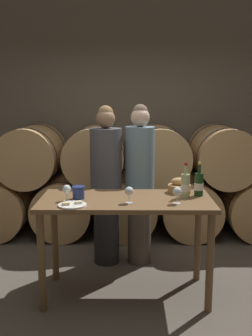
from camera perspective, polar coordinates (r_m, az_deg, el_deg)
ground_plane at (r=3.83m, az=-0.02°, el=-17.76°), size 10.00×10.00×0.00m
stone_wall_back at (r=5.65m, az=0.16°, el=8.36°), size 10.00×0.12×3.20m
barrel_stack at (r=5.17m, az=0.12°, el=-2.20°), size 4.04×0.97×1.44m
tasting_table at (r=3.52m, az=-0.02°, el=-6.56°), size 1.53×0.71×0.91m
person_left at (r=4.20m, az=-2.90°, el=-2.40°), size 0.34×0.34×1.71m
person_right at (r=4.19m, az=2.01°, el=-2.18°), size 0.31×0.31×1.72m
wine_bottle_red at (r=3.62m, az=10.52°, el=-2.34°), size 0.08×0.08×0.31m
wine_bottle_white at (r=3.55m, az=8.61°, el=-2.54°), size 0.08×0.08×0.31m
blue_crock at (r=3.50m, az=-6.90°, el=-3.47°), size 0.11×0.11×0.11m
bread_basket at (r=3.73m, az=7.75°, el=-2.72°), size 0.22×0.22×0.14m
cheese_plate at (r=3.29m, az=-7.80°, el=-5.32°), size 0.24×0.24×0.04m
wine_glass_far_left at (r=3.43m, az=-8.61°, el=-3.11°), size 0.07×0.07×0.14m
wine_glass_left at (r=3.32m, az=0.45°, el=-3.43°), size 0.07×0.07×0.14m
wine_glass_center at (r=3.33m, az=7.45°, el=-3.47°), size 0.07×0.07×0.14m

